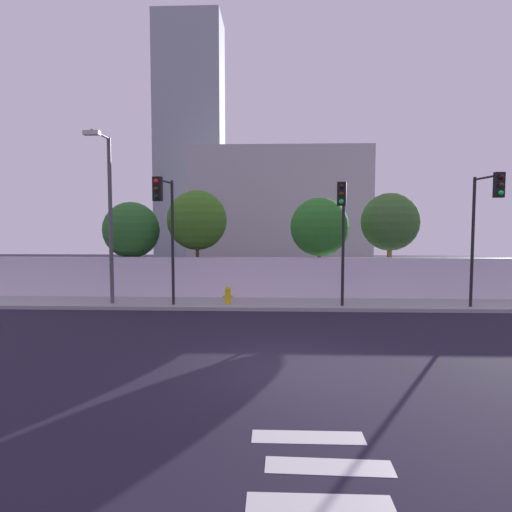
{
  "coord_description": "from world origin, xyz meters",
  "views": [
    {
      "loc": [
        -0.4,
        -10.08,
        3.39
      ],
      "look_at": [
        -1.05,
        6.5,
        2.23
      ],
      "focal_mm": 30.78,
      "sensor_mm": 36.0,
      "label": 1
    }
  ],
  "objects_px": {
    "traffic_light_left": "(165,214)",
    "traffic_light_center": "(486,212)",
    "street_lamp_curbside": "(108,206)",
    "roadside_tree_leftmost": "(131,230)",
    "roadside_tree_midright": "(320,227)",
    "roadside_tree_rightmost": "(390,222)",
    "fire_hydrant": "(228,295)",
    "roadside_tree_midleft": "(197,220)",
    "traffic_light_right": "(342,218)"
  },
  "relations": [
    {
      "from": "traffic_light_left",
      "to": "traffic_light_center",
      "type": "distance_m",
      "value": 12.15
    },
    {
      "from": "traffic_light_center",
      "to": "street_lamp_curbside",
      "type": "height_order",
      "value": "street_lamp_curbside"
    },
    {
      "from": "roadside_tree_leftmost",
      "to": "roadside_tree_midright",
      "type": "xyz_separation_m",
      "value": [
        8.88,
        0.0,
        0.15
      ]
    },
    {
      "from": "roadside_tree_rightmost",
      "to": "fire_hydrant",
      "type": "bearing_deg",
      "value": -159.8
    },
    {
      "from": "traffic_light_center",
      "to": "roadside_tree_leftmost",
      "type": "bearing_deg",
      "value": 165.78
    },
    {
      "from": "roadside_tree_midleft",
      "to": "roadside_tree_leftmost",
      "type": "bearing_deg",
      "value": 180.0
    },
    {
      "from": "traffic_light_left",
      "to": "roadside_tree_midleft",
      "type": "relative_size",
      "value": 1.0
    },
    {
      "from": "traffic_light_center",
      "to": "roadside_tree_midright",
      "type": "distance_m",
      "value": 6.91
    },
    {
      "from": "traffic_light_left",
      "to": "street_lamp_curbside",
      "type": "xyz_separation_m",
      "value": [
        -2.5,
        0.71,
        0.34
      ]
    },
    {
      "from": "roadside_tree_midright",
      "to": "traffic_light_center",
      "type": "bearing_deg",
      "value": -32.68
    },
    {
      "from": "roadside_tree_midleft",
      "to": "traffic_light_right",
      "type": "bearing_deg",
      "value": -28.0
    },
    {
      "from": "roadside_tree_leftmost",
      "to": "street_lamp_curbside",
      "type": "bearing_deg",
      "value": -89.53
    },
    {
      "from": "roadside_tree_leftmost",
      "to": "roadside_tree_midleft",
      "type": "bearing_deg",
      "value": 0.0
    },
    {
      "from": "street_lamp_curbside",
      "to": "roadside_tree_midright",
      "type": "height_order",
      "value": "street_lamp_curbside"
    },
    {
      "from": "fire_hydrant",
      "to": "roadside_tree_rightmost",
      "type": "distance_m",
      "value": 8.29
    },
    {
      "from": "traffic_light_left",
      "to": "traffic_light_right",
      "type": "distance_m",
      "value": 6.89
    },
    {
      "from": "traffic_light_left",
      "to": "roadside_tree_midright",
      "type": "height_order",
      "value": "traffic_light_left"
    },
    {
      "from": "traffic_light_right",
      "to": "fire_hydrant",
      "type": "distance_m",
      "value": 5.57
    },
    {
      "from": "traffic_light_right",
      "to": "roadside_tree_rightmost",
      "type": "bearing_deg",
      "value": 50.83
    },
    {
      "from": "fire_hydrant",
      "to": "roadside_tree_leftmost",
      "type": "height_order",
      "value": "roadside_tree_leftmost"
    },
    {
      "from": "traffic_light_right",
      "to": "traffic_light_center",
      "type": "bearing_deg",
      "value": -4.22
    },
    {
      "from": "traffic_light_center",
      "to": "roadside_tree_leftmost",
      "type": "height_order",
      "value": "traffic_light_center"
    },
    {
      "from": "traffic_light_left",
      "to": "fire_hydrant",
      "type": "distance_m",
      "value": 4.14
    },
    {
      "from": "traffic_light_right",
      "to": "roadside_tree_rightmost",
      "type": "relative_size",
      "value": 1.0
    },
    {
      "from": "roadside_tree_midleft",
      "to": "roadside_tree_midright",
      "type": "xyz_separation_m",
      "value": [
        5.74,
        0.0,
        -0.31
      ]
    },
    {
      "from": "traffic_light_left",
      "to": "roadside_tree_rightmost",
      "type": "bearing_deg",
      "value": 20.72
    },
    {
      "from": "fire_hydrant",
      "to": "roadside_tree_rightmost",
      "type": "height_order",
      "value": "roadside_tree_rightmost"
    },
    {
      "from": "traffic_light_center",
      "to": "fire_hydrant",
      "type": "distance_m",
      "value": 10.43
    },
    {
      "from": "roadside_tree_midright",
      "to": "roadside_tree_rightmost",
      "type": "relative_size",
      "value": 0.96
    },
    {
      "from": "street_lamp_curbside",
      "to": "roadside_tree_rightmost",
      "type": "height_order",
      "value": "street_lamp_curbside"
    },
    {
      "from": "traffic_light_center",
      "to": "roadside_tree_midright",
      "type": "bearing_deg",
      "value": 147.32
    },
    {
      "from": "roadside_tree_leftmost",
      "to": "roadside_tree_rightmost",
      "type": "height_order",
      "value": "roadside_tree_rightmost"
    },
    {
      "from": "traffic_light_right",
      "to": "roadside_tree_rightmost",
      "type": "xyz_separation_m",
      "value": [
        2.71,
        3.33,
        -0.15
      ]
    },
    {
      "from": "traffic_light_left",
      "to": "traffic_light_center",
      "type": "xyz_separation_m",
      "value": [
        12.15,
        -0.09,
        0.07
      ]
    },
    {
      "from": "traffic_light_right",
      "to": "roadside_tree_midleft",
      "type": "xyz_separation_m",
      "value": [
        -6.26,
        3.33,
        -0.06
      ]
    },
    {
      "from": "traffic_light_center",
      "to": "fire_hydrant",
      "type": "relative_size",
      "value": 7.07
    },
    {
      "from": "roadside_tree_midleft",
      "to": "roadside_tree_midright",
      "type": "distance_m",
      "value": 5.75
    },
    {
      "from": "traffic_light_center",
      "to": "roadside_tree_rightmost",
      "type": "height_order",
      "value": "traffic_light_center"
    },
    {
      "from": "street_lamp_curbside",
      "to": "roadside_tree_rightmost",
      "type": "xyz_separation_m",
      "value": [
        12.1,
        2.92,
        -0.62
      ]
    },
    {
      "from": "street_lamp_curbside",
      "to": "roadside_tree_rightmost",
      "type": "relative_size",
      "value": 1.4
    },
    {
      "from": "street_lamp_curbside",
      "to": "roadside_tree_midleft",
      "type": "distance_m",
      "value": 4.31
    },
    {
      "from": "roadside_tree_midright",
      "to": "roadside_tree_midleft",
      "type": "bearing_deg",
      "value": 180.0
    },
    {
      "from": "traffic_light_right",
      "to": "street_lamp_curbside",
      "type": "xyz_separation_m",
      "value": [
        -9.38,
        0.41,
        0.47
      ]
    },
    {
      "from": "traffic_light_left",
      "to": "fire_hydrant",
      "type": "xyz_separation_m",
      "value": [
        2.33,
        0.96,
        -3.28
      ]
    },
    {
      "from": "roadside_tree_leftmost",
      "to": "traffic_light_left",
      "type": "bearing_deg",
      "value": -55.15
    },
    {
      "from": "fire_hydrant",
      "to": "roadside_tree_rightmost",
      "type": "xyz_separation_m",
      "value": [
        7.26,
        2.67,
        2.99
      ]
    },
    {
      "from": "street_lamp_curbside",
      "to": "roadside_tree_leftmost",
      "type": "bearing_deg",
      "value": 90.47
    },
    {
      "from": "traffic_light_left",
      "to": "roadside_tree_midright",
      "type": "bearing_deg",
      "value": 29.72
    },
    {
      "from": "traffic_light_right",
      "to": "roadside_tree_midleft",
      "type": "bearing_deg",
      "value": 152.0
    },
    {
      "from": "traffic_light_right",
      "to": "roadside_tree_leftmost",
      "type": "relative_size",
      "value": 1.09
    }
  ]
}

